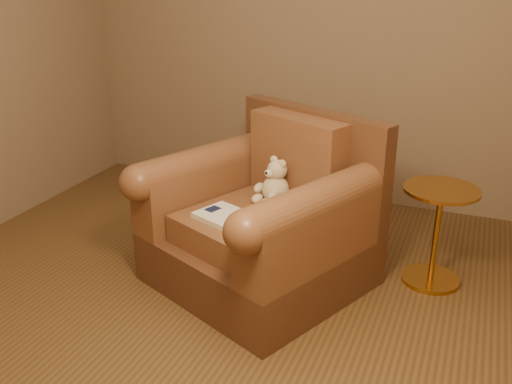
% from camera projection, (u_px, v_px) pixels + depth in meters
% --- Properties ---
extents(floor, '(4.00, 4.00, 0.00)m').
position_uv_depth(floor, '(210.00, 318.00, 3.15)').
color(floor, brown).
rests_on(floor, ground).
extents(armchair, '(1.44, 1.41, 1.00)m').
position_uv_depth(armchair, '(265.00, 221.00, 3.41)').
color(armchair, '#56311C').
rests_on(armchair, floor).
extents(teddy_bear, '(0.21, 0.24, 0.28)m').
position_uv_depth(teddy_bear, '(274.00, 186.00, 3.41)').
color(teddy_bear, beige).
rests_on(teddy_bear, armchair).
extents(guidebook, '(0.46, 0.38, 0.03)m').
position_uv_depth(guidebook, '(230.00, 219.00, 3.19)').
color(guidebook, beige).
rests_on(guidebook, armchair).
extents(side_table, '(0.44, 0.44, 0.61)m').
position_uv_depth(side_table, '(436.00, 233.00, 3.39)').
color(side_table, '#C18835').
rests_on(side_table, floor).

